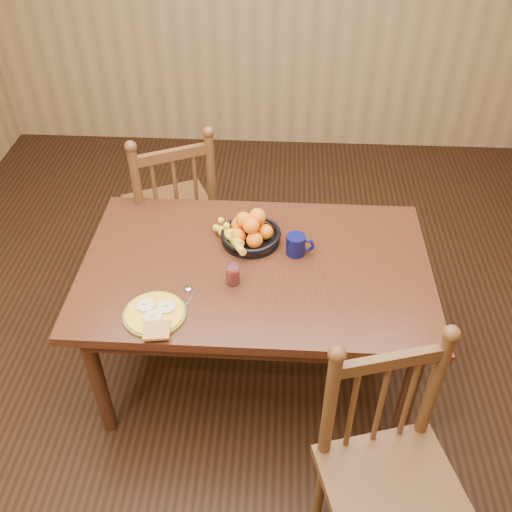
# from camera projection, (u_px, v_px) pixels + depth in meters

# --- Properties ---
(room) EXTENTS (4.52, 5.02, 2.72)m
(room) POSITION_uv_depth(u_px,v_px,m) (256.00, 149.00, 2.23)
(room) COLOR black
(room) RESTS_ON ground
(dining_table) EXTENTS (1.60, 1.00, 0.75)m
(dining_table) POSITION_uv_depth(u_px,v_px,m) (256.00, 278.00, 2.67)
(dining_table) COLOR black
(dining_table) RESTS_ON ground
(chair_far) EXTENTS (0.64, 0.63, 1.08)m
(chair_far) POSITION_uv_depth(u_px,v_px,m) (172.00, 211.00, 3.32)
(chair_far) COLOR #442A14
(chair_far) RESTS_ON ground
(chair_near) EXTENTS (0.59, 0.58, 1.06)m
(chair_near) POSITION_uv_depth(u_px,v_px,m) (389.00, 476.00, 2.07)
(chair_near) COLOR #442A14
(chair_near) RESTS_ON ground
(breakfast_plate) EXTENTS (0.26, 0.29, 0.04)m
(breakfast_plate) POSITION_uv_depth(u_px,v_px,m) (155.00, 314.00, 2.36)
(breakfast_plate) COLOR #59601E
(breakfast_plate) RESTS_ON dining_table
(fork) EXTENTS (0.09, 0.18, 0.00)m
(fork) POSITION_uv_depth(u_px,v_px,m) (148.00, 315.00, 2.36)
(fork) COLOR silver
(fork) RESTS_ON dining_table
(spoon) EXTENTS (0.05, 0.16, 0.01)m
(spoon) POSITION_uv_depth(u_px,v_px,m) (189.00, 292.00, 2.47)
(spoon) COLOR silver
(spoon) RESTS_ON dining_table
(coffee_mug) EXTENTS (0.13, 0.09, 0.10)m
(coffee_mug) POSITION_uv_depth(u_px,v_px,m) (297.00, 245.00, 2.64)
(coffee_mug) COLOR #0B0E3F
(coffee_mug) RESTS_ON dining_table
(juice_glass) EXTENTS (0.06, 0.06, 0.09)m
(juice_glass) POSITION_uv_depth(u_px,v_px,m) (233.00, 275.00, 2.50)
(juice_glass) COLOR silver
(juice_glass) RESTS_ON dining_table
(fruit_bowl) EXTENTS (0.32, 0.32, 0.17)m
(fruit_bowl) POSITION_uv_depth(u_px,v_px,m) (249.00, 232.00, 2.71)
(fruit_bowl) COLOR black
(fruit_bowl) RESTS_ON dining_table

